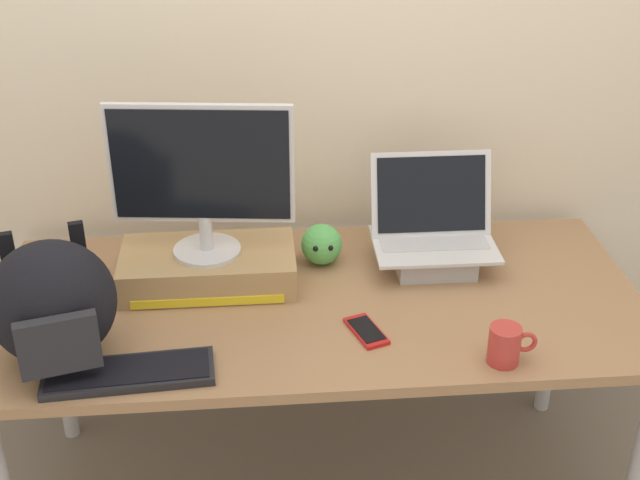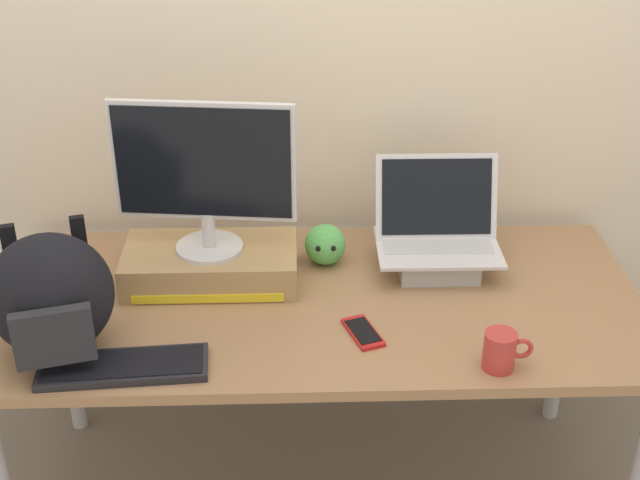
# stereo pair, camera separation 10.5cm
# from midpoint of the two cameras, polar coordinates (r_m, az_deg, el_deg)

# --- Properties ---
(back_wall) EXTENTS (7.00, 0.10, 2.60)m
(back_wall) POSITION_cam_midpoint_polar(r_m,az_deg,el_deg) (2.55, 0.83, 13.47)
(back_wall) COLOR beige
(back_wall) RESTS_ON ground
(desk) EXTENTS (1.75, 0.81, 0.72)m
(desk) POSITION_cam_midpoint_polar(r_m,az_deg,el_deg) (2.36, 1.27, -5.25)
(desk) COLOR #99704C
(desk) RESTS_ON ground
(toner_box_yellow) EXTENTS (0.48, 0.26, 0.10)m
(toner_box_yellow) POSITION_cam_midpoint_polar(r_m,az_deg,el_deg) (2.39, -6.07, -1.65)
(toner_box_yellow) COLOR #A88456
(toner_box_yellow) RESTS_ON desk
(desktop_monitor) EXTENTS (0.49, 0.18, 0.43)m
(desktop_monitor) POSITION_cam_midpoint_polar(r_m,az_deg,el_deg) (2.27, -6.43, 4.44)
(desktop_monitor) COLOR silver
(desktop_monitor) RESTS_ON toner_box_yellow
(open_laptop) EXTENTS (0.35, 0.25, 0.31)m
(open_laptop) POSITION_cam_midpoint_polar(r_m,az_deg,el_deg) (2.46, 9.03, -0.46)
(open_laptop) COLOR #ADADB2
(open_laptop) RESTS_ON desk
(external_keyboard) EXTENTS (0.41, 0.16, 0.02)m
(external_keyboard) POSITION_cam_midpoint_polar(r_m,az_deg,el_deg) (2.09, -11.60, -8.31)
(external_keyboard) COLOR black
(external_keyboard) RESTS_ON desk
(messenger_backpack) EXTENTS (0.35, 0.33, 0.32)m
(messenger_backpack) POSITION_cam_midpoint_polar(r_m,az_deg,el_deg) (2.12, -16.21, -3.62)
(messenger_backpack) COLOR black
(messenger_backpack) RESTS_ON desk
(coffee_mug) EXTENTS (0.12, 0.08, 0.10)m
(coffee_mug) POSITION_cam_midpoint_polar(r_m,az_deg,el_deg) (2.10, 13.39, -7.22)
(coffee_mug) COLOR #B2332D
(coffee_mug) RESTS_ON desk
(cell_phone) EXTENTS (0.11, 0.16, 0.01)m
(cell_phone) POSITION_cam_midpoint_polar(r_m,az_deg,el_deg) (2.18, 4.27, -6.19)
(cell_phone) COLOR red
(cell_phone) RESTS_ON desk
(plush_toy) EXTENTS (0.12, 0.12, 0.12)m
(plush_toy) POSITION_cam_midpoint_polar(r_m,az_deg,el_deg) (2.46, 1.56, -0.31)
(plush_toy) COLOR #56B256
(plush_toy) RESTS_ON desk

